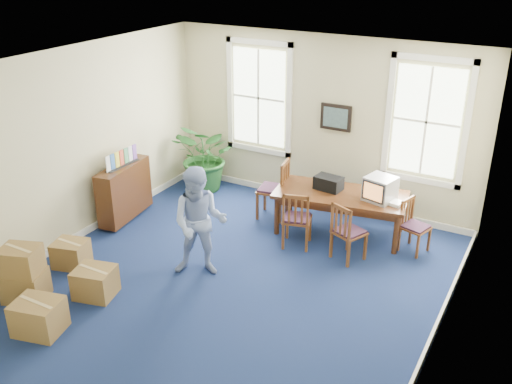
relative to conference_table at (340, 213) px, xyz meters
The scene contains 25 objects.
floor 2.41m from the conference_table, 110.68° to the right, with size 6.50×6.50×0.00m, color navy.
ceiling 3.69m from the conference_table, 110.68° to the right, with size 6.50×6.50×0.00m, color white.
wall_back 1.80m from the conference_table, 129.49° to the left, with size 6.50×6.50×0.00m, color #C5BC90.
wall_front 5.68m from the conference_table, 98.73° to the right, with size 6.50×6.50×0.00m, color #C5BC90.
wall_left 4.61m from the conference_table, 149.87° to the right, with size 6.50×6.50×0.00m, color #C5BC90.
wall_right 3.34m from the conference_table, 45.92° to the right, with size 6.50×6.50×0.00m, color #C5BC90.
baseboard_back 1.34m from the conference_table, 130.33° to the left, with size 6.00×0.04×0.12m, color white.
baseboard_left 4.43m from the conference_table, 149.68° to the right, with size 0.04×6.50×0.12m, color white.
baseboard_right 3.10m from the conference_table, 46.32° to the right, with size 0.04×6.50×0.12m, color white.
window_left 2.81m from the conference_table, 154.95° to the left, with size 1.40×0.12×2.20m, color white, non-canonical shape.
window_right 2.11m from the conference_table, 43.39° to the left, with size 1.40×0.12×2.20m, color white, non-canonical shape.
wall_picture 1.77m from the conference_table, 119.14° to the left, with size 0.58×0.06×0.48m, color black, non-canonical shape.
conference_table is the anchor object (origin of this frame).
crt_tv 0.87m from the conference_table, ahead, with size 0.45×0.49×0.41m, color #B7B7BC, non-canonical shape.
game_console 1.04m from the conference_table, ahead, with size 0.17×0.22×0.05m, color white.
equipment_bag 0.55m from the conference_table, 168.69° to the left, with size 0.46×0.30×0.23m, color black.
chair_near_left 0.89m from the conference_table, 120.96° to the right, with size 0.45×0.45×1.00m, color brown, non-canonical shape.
chair_near_right 0.89m from the conference_table, 59.04° to the right, with size 0.44×0.44×0.98m, color brown, non-canonical shape.
chair_end_left 1.32m from the conference_table, behind, with size 0.50×0.50×1.11m, color brown, non-canonical shape.
chair_end_right 1.31m from the conference_table, ahead, with size 0.40×0.40×0.89m, color brown, non-canonical shape.
man 2.66m from the conference_table, 121.19° to the right, with size 0.84×0.65×1.72m, color #8A9FD3.
credenza 3.85m from the conference_table, 158.98° to the right, with size 0.36×1.25×0.98m, color #462410.
brochure_rack 3.91m from the conference_table, 158.88° to the right, with size 0.12×0.71×0.31m, color #99999E, non-canonical shape.
potted_plant 3.06m from the conference_table, behind, with size 1.28×1.11×1.42m, color #215921.
cardboard_boxes 4.89m from the conference_table, 126.79° to the right, with size 1.51×1.51×0.86m, color olive, non-canonical shape.
Camera 1 is at (3.87, -6.16, 4.72)m, focal length 40.00 mm.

